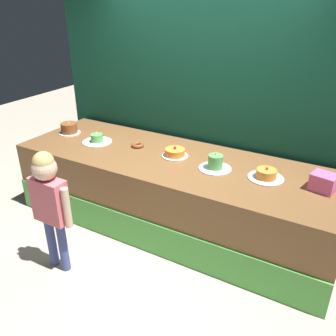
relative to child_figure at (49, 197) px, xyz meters
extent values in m
plane|color=#BCB29E|center=(0.57, 0.61, -0.78)|extent=(12.00, 12.00, 0.00)
cube|color=brown|center=(0.57, 1.19, -0.37)|extent=(3.51, 1.16, 0.81)
cube|color=#59B24C|center=(0.57, 0.60, -0.60)|extent=(3.51, 0.02, 0.37)
cube|color=#144C38|center=(0.57, 1.87, 0.57)|extent=(3.87, 0.08, 2.70)
cylinder|color=#3F4C8C|center=(-0.08, 0.00, -0.51)|extent=(0.08, 0.08, 0.54)
cylinder|color=#3F4C8C|center=(0.08, 0.00, -0.51)|extent=(0.08, 0.08, 0.54)
cube|color=#D86672|center=(0.00, 0.00, -0.04)|extent=(0.33, 0.15, 0.42)
cylinder|color=beige|center=(-0.20, 0.00, -0.05)|extent=(0.07, 0.07, 0.38)
cylinder|color=beige|center=(0.20, 0.00, -0.05)|extent=(0.07, 0.07, 0.38)
sphere|color=beige|center=(0.00, 0.00, 0.28)|extent=(0.21, 0.21, 0.21)
sphere|color=tan|center=(0.00, 0.00, 0.34)|extent=(0.18, 0.18, 0.18)
cube|color=pink|center=(2.07, 1.25, 0.11)|extent=(0.24, 0.21, 0.16)
torus|color=brown|center=(0.08, 1.27, 0.05)|extent=(0.15, 0.15, 0.04)
cylinder|color=white|center=(-0.92, 1.22, 0.04)|extent=(0.27, 0.27, 0.01)
cylinder|color=brown|center=(-0.92, 1.22, 0.10)|extent=(0.20, 0.20, 0.12)
cone|color=#F2E566|center=(-0.92, 1.22, 0.19)|extent=(0.02, 0.02, 0.04)
cylinder|color=white|center=(-0.42, 1.15, 0.04)|extent=(0.35, 0.35, 0.01)
cylinder|color=#59B259|center=(-0.42, 1.15, 0.09)|extent=(0.14, 0.14, 0.09)
cone|color=#F2E566|center=(-0.42, 1.15, 0.16)|extent=(0.02, 0.02, 0.05)
cylinder|color=silver|center=(0.57, 1.25, 0.04)|extent=(0.28, 0.28, 0.01)
cylinder|color=orange|center=(0.57, 1.25, 0.08)|extent=(0.22, 0.22, 0.07)
sphere|color=red|center=(0.57, 1.25, 0.13)|extent=(0.03, 0.03, 0.03)
cylinder|color=silver|center=(1.07, 1.18, 0.04)|extent=(0.33, 0.33, 0.01)
cylinder|color=#59B259|center=(1.07, 1.18, 0.11)|extent=(0.15, 0.15, 0.14)
cone|color=#F2E566|center=(1.07, 1.18, 0.21)|extent=(0.02, 0.02, 0.05)
cylinder|color=silver|center=(1.57, 1.23, 0.04)|extent=(0.34, 0.34, 0.01)
cylinder|color=orange|center=(1.57, 1.23, 0.08)|extent=(0.19, 0.19, 0.08)
sphere|color=red|center=(1.57, 1.23, 0.14)|extent=(0.02, 0.02, 0.02)
camera|label=1|loc=(2.23, -1.80, 1.58)|focal=37.65mm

